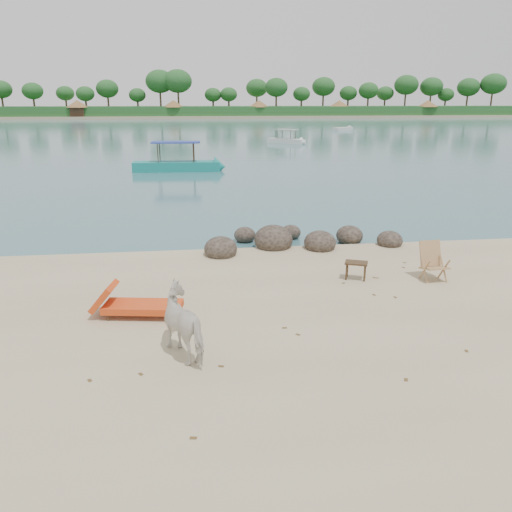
# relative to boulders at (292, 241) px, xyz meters

# --- Properties ---
(water) EXTENTS (400.00, 400.00, 0.00)m
(water) POSITION_rel_boulders_xyz_m (-1.22, 83.97, -0.17)
(water) COLOR #325B65
(water) RESTS_ON ground
(far_shore) EXTENTS (420.00, 90.00, 1.40)m
(far_shore) POSITION_rel_boulders_xyz_m (-1.22, 163.97, -0.17)
(far_shore) COLOR tan
(far_shore) RESTS_ON ground
(far_scenery) EXTENTS (420.00, 18.00, 9.50)m
(far_scenery) POSITION_rel_boulders_xyz_m (-1.20, 130.67, 2.97)
(far_scenery) COLOR #1E4C1E
(far_scenery) RESTS_ON ground
(boulders) EXTENTS (6.29, 2.81, 0.91)m
(boulders) POSITION_rel_boulders_xyz_m (0.00, 0.00, 0.00)
(boulders) COLOR #2A221C
(boulders) RESTS_ON ground
(cow) EXTENTS (1.30, 1.58, 1.22)m
(cow) POSITION_rel_boulders_xyz_m (-3.22, -6.68, 0.44)
(cow) COLOR beige
(cow) RESTS_ON ground
(side_table) EXTENTS (0.66, 0.55, 0.45)m
(side_table) POSITION_rel_boulders_xyz_m (1.03, -3.23, 0.05)
(side_table) COLOR black
(side_table) RESTS_ON ground
(lounge_chair) EXTENTS (2.13, 1.04, 0.61)m
(lounge_chair) POSITION_rel_boulders_xyz_m (-4.18, -4.88, 0.13)
(lounge_chair) COLOR #CC4F18
(lounge_chair) RESTS_ON ground
(deck_chair) EXTENTS (0.67, 0.73, 0.97)m
(deck_chair) POSITION_rel_boulders_xyz_m (2.96, -3.58, 0.31)
(deck_chair) COLOR tan
(deck_chair) RESTS_ON ground
(boat_near) EXTENTS (6.45, 1.73, 3.11)m
(boat_near) POSITION_rel_boulders_xyz_m (-4.05, 18.95, 1.38)
(boat_near) COLOR #147C75
(boat_near) RESTS_ON water
(boat_mid) EXTENTS (4.31, 4.30, 2.44)m
(boat_mid) POSITION_rel_boulders_xyz_m (7.41, 40.70, 1.04)
(boat_mid) COLOR silver
(boat_mid) RESTS_ON water
(boat_far) EXTENTS (4.45, 3.98, 0.57)m
(boat_far) POSITION_rel_boulders_xyz_m (21.09, 64.69, 0.11)
(boat_far) COLOR silver
(boat_far) RESTS_ON water
(dead_leaves) EXTENTS (8.11, 7.35, 0.00)m
(dead_leaves) POSITION_rel_boulders_xyz_m (-0.19, -5.71, -0.17)
(dead_leaves) COLOR brown
(dead_leaves) RESTS_ON ground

